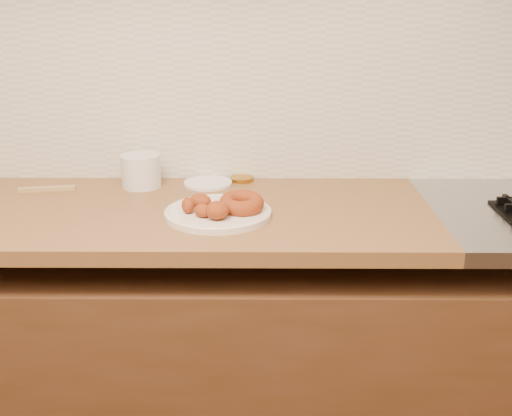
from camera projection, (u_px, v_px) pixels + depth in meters
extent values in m
cube|color=tan|center=(249.00, 30.00, 1.90)|extent=(4.00, 0.02, 2.70)
cube|color=brown|center=(249.00, 370.00, 1.92)|extent=(3.60, 0.60, 0.77)
cube|color=brown|center=(12.00, 214.00, 1.76)|extent=(2.30, 0.62, 0.04)
cube|color=silver|center=(249.00, 82.00, 1.93)|extent=(3.60, 0.02, 0.60)
cylinder|color=white|center=(218.00, 213.00, 1.68)|extent=(0.28, 0.28, 0.02)
torus|color=#9C431D|center=(241.00, 203.00, 1.67)|extent=(0.15, 0.16, 0.05)
ellipsoid|color=#9C431D|center=(200.00, 200.00, 1.70)|extent=(0.08, 0.08, 0.03)
ellipsoid|color=#9C431D|center=(188.00, 205.00, 1.66)|extent=(0.04, 0.05, 0.04)
ellipsoid|color=#9C431D|center=(203.00, 211.00, 1.63)|extent=(0.06, 0.06, 0.03)
ellipsoid|color=#9C431D|center=(217.00, 210.00, 1.61)|extent=(0.07, 0.07, 0.05)
cylinder|color=silver|center=(141.00, 171.00, 1.92)|extent=(0.12, 0.12, 0.10)
cylinder|color=white|center=(208.00, 183.00, 1.95)|extent=(0.19, 0.19, 0.01)
cylinder|color=#A67621|center=(242.00, 179.00, 1.99)|extent=(0.09, 0.09, 0.01)
cube|color=tan|center=(47.00, 189.00, 1.89)|extent=(0.16, 0.05, 0.01)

